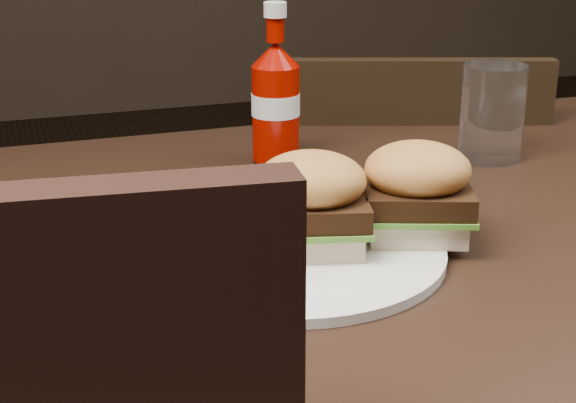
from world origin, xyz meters
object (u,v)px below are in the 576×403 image
object	(u,v)px
tumbler	(492,114)
dining_table	(372,245)
chair_far	(396,277)
plate	(292,252)
ketchup_bottle	(276,113)

from	to	relation	value
tumbler	dining_table	bearing A→B (deg)	-144.40
chair_far	tumbler	distance (m)	0.51
dining_table	chair_far	distance (m)	0.65
chair_far	plate	bearing A→B (deg)	73.88
dining_table	chair_far	xyz separation A→B (m)	(0.28, 0.50, -0.30)
plate	dining_table	bearing A→B (deg)	24.05
dining_table	tumbler	xyz separation A→B (m)	(0.23, 0.16, 0.08)
ketchup_bottle	tumbler	xyz separation A→B (m)	(0.25, -0.07, -0.01)
chair_far	plate	size ratio (longest dim) A/B	1.37
chair_far	ketchup_bottle	bearing A→B (deg)	60.09
dining_table	tumbler	size ratio (longest dim) A/B	9.94
dining_table	ketchup_bottle	size ratio (longest dim) A/B	10.57
dining_table	plate	size ratio (longest dim) A/B	4.29
dining_table	chair_far	bearing A→B (deg)	61.10
dining_table	ketchup_bottle	world-z (taller)	ketchup_bottle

